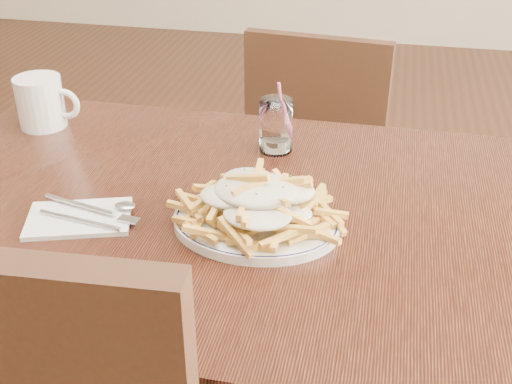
% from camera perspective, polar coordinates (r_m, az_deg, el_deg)
% --- Properties ---
extents(table, '(1.20, 0.80, 0.75)m').
position_cam_1_polar(table, '(1.18, -2.97, -4.38)').
color(table, black).
rests_on(table, ground).
extents(chair_far, '(0.44, 0.44, 0.86)m').
position_cam_1_polar(chair_far, '(1.94, 5.70, 3.84)').
color(chair_far, black).
rests_on(chair_far, ground).
extents(fries_plate, '(0.32, 0.29, 0.02)m').
position_cam_1_polar(fries_plate, '(1.07, 0.00, -2.78)').
color(fries_plate, white).
rests_on(fries_plate, table).
extents(loaded_fries, '(0.28, 0.23, 0.08)m').
position_cam_1_polar(loaded_fries, '(1.04, 0.00, -0.46)').
color(loaded_fries, gold).
rests_on(loaded_fries, fries_plate).
extents(napkin, '(0.20, 0.16, 0.01)m').
position_cam_1_polar(napkin, '(1.13, -15.46, -2.27)').
color(napkin, silver).
rests_on(napkin, table).
extents(cutlery, '(0.20, 0.09, 0.01)m').
position_cam_1_polar(cutlery, '(1.13, -15.40, -1.80)').
color(cutlery, silver).
rests_on(cutlery, napkin).
extents(water_glass, '(0.07, 0.07, 0.15)m').
position_cam_1_polar(water_glass, '(1.31, 1.78, 5.68)').
color(water_glass, white).
rests_on(water_glass, table).
extents(coffee_mug, '(0.14, 0.10, 0.11)m').
position_cam_1_polar(coffee_mug, '(1.49, -18.52, 7.58)').
color(coffee_mug, white).
rests_on(coffee_mug, table).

